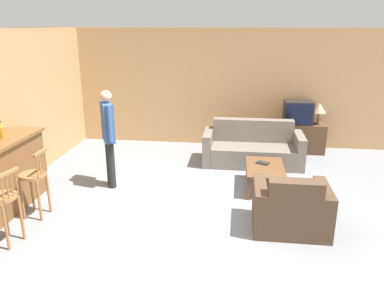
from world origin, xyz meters
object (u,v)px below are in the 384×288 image
at_px(couch_far, 253,149).
at_px(tv, 298,112).
at_px(tv_unit, 296,137).
at_px(bar_chair_near, 4,204).
at_px(coffee_table, 265,170).
at_px(book_on_table, 263,163).
at_px(bar_chair_mid, 34,181).
at_px(person_by_window, 108,133).
at_px(armchair_near, 291,209).
at_px(bottle, 1,130).
at_px(table_lamp, 319,108).

xyz_separation_m(couch_far, tv, (0.95, 0.85, 0.58)).
bearing_deg(tv_unit, bar_chair_near, -134.40).
bearing_deg(bar_chair_near, couch_far, 46.70).
height_order(coffee_table, book_on_table, book_on_table).
height_order(bar_chair_mid, person_by_window, person_by_window).
height_order(couch_far, tv, tv).
bearing_deg(coffee_table, bar_chair_near, -147.67).
bearing_deg(bar_chair_mid, person_by_window, 58.70).
bearing_deg(book_on_table, tv_unit, 67.17).
bearing_deg(bar_chair_near, tv, 45.58).
bearing_deg(coffee_table, armchair_near, -78.50).
bearing_deg(bottle, bar_chair_near, -60.17).
height_order(book_on_table, person_by_window, person_by_window).
height_order(coffee_table, bottle, bottle).
distance_m(tv, person_by_window, 4.09).
distance_m(armchair_near, coffee_table, 1.34).
distance_m(bar_chair_near, table_lamp, 6.18).
bearing_deg(armchair_near, bar_chair_mid, -178.97).
bearing_deg(bar_chair_near, person_by_window, 69.42).
distance_m(bar_chair_mid, tv, 5.37).
relative_size(coffee_table, book_on_table, 4.13).
height_order(book_on_table, table_lamp, table_lamp).
height_order(coffee_table, table_lamp, table_lamp).
height_order(table_lamp, person_by_window, person_by_window).
distance_m(tv, bottle, 5.66).
distance_m(coffee_table, table_lamp, 2.50).
relative_size(coffee_table, tv, 1.68).
height_order(armchair_near, book_on_table, armchair_near).
relative_size(bar_chair_mid, bottle, 3.89).
bearing_deg(bar_chair_mid, bar_chair_near, -90.02).
bearing_deg(table_lamp, armchair_near, -105.59).
distance_m(couch_far, coffee_table, 1.25).
relative_size(couch_far, bottle, 7.52).
distance_m(couch_far, tv_unit, 1.28).
distance_m(armchair_near, table_lamp, 3.59).
relative_size(tv_unit, person_by_window, 0.72).
xyz_separation_m(armchair_near, bottle, (-4.14, 0.21, 0.89)).
bearing_deg(table_lamp, person_by_window, -148.95).
height_order(tv, bottle, bottle).
xyz_separation_m(armchair_near, person_by_window, (-2.87, 1.10, 0.64)).
bearing_deg(book_on_table, couch_far, 96.88).
distance_m(book_on_table, person_by_window, 2.64).
bearing_deg(bottle, bar_chair_mid, -25.44).
xyz_separation_m(bar_chair_near, couch_far, (3.14, 3.33, -0.25)).
bearing_deg(person_by_window, bottle, -145.02).
distance_m(couch_far, person_by_window, 2.90).
bearing_deg(tv, coffee_table, -110.67).
relative_size(bar_chair_near, couch_far, 0.52).
relative_size(couch_far, person_by_window, 1.16).
height_order(couch_far, table_lamp, table_lamp).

